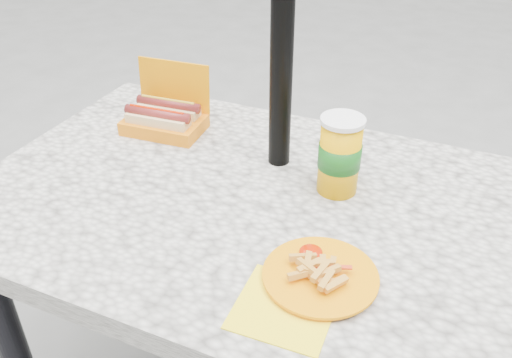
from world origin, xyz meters
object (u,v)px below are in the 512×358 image
at_px(hotdog_box, 165,117).
at_px(soda_cup, 340,155).
at_px(fries_plate, 317,277).
at_px(umbrella_pole, 283,12).

height_order(hotdog_box, soda_cup, soda_cup).
relative_size(hotdog_box, fries_plate, 0.77).
xyz_separation_m(umbrella_pole, hotdog_box, (-0.33, 0.03, -0.31)).
distance_m(umbrella_pole, soda_cup, 0.31).
height_order(fries_plate, soda_cup, soda_cup).
height_order(umbrella_pole, fries_plate, umbrella_pole).
distance_m(umbrella_pole, fries_plate, 0.53).
xyz_separation_m(umbrella_pole, soda_cup, (0.16, -0.06, -0.26)).
distance_m(fries_plate, soda_cup, 0.30).
bearing_deg(umbrella_pole, fries_plate, -58.76).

